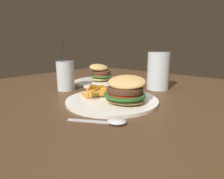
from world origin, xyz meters
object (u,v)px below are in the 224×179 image
at_px(meal_plate_near, 118,95).
at_px(meal_plate_far, 101,77).
at_px(beer_glass, 158,72).
at_px(juice_glass, 66,77).
at_px(spoon, 113,121).

distance_m(meal_plate_near, meal_plate_far, 0.36).
bearing_deg(beer_glass, juice_glass, -137.28).
height_order(meal_plate_near, juice_glass, juice_glass).
bearing_deg(beer_glass, meal_plate_far, -168.99).
xyz_separation_m(juice_glass, meal_plate_far, (0.00, 0.21, -0.03)).
height_order(juice_glass, meal_plate_far, juice_glass).
xyz_separation_m(beer_glass, spoon, (0.09, -0.41, -0.07)).
bearing_deg(spoon, juice_glass, 130.48).
height_order(meal_plate_near, spoon, meal_plate_near).
distance_m(juice_glass, meal_plate_far, 0.22).
bearing_deg(beer_glass, meal_plate_near, -90.78).
xyz_separation_m(meal_plate_near, meal_plate_far, (-0.29, 0.22, 0.00)).
bearing_deg(juice_glass, beer_glass, 42.72).
distance_m(beer_glass, spoon, 0.43).
relative_size(meal_plate_near, spoon, 2.16).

